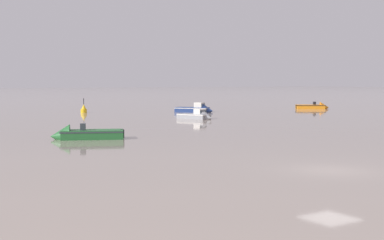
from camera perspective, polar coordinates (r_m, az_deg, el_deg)
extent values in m
plane|color=gray|center=(29.78, 13.85, -4.99)|extent=(800.00, 800.00, 0.00)
cube|color=navy|center=(84.51, 0.01, 0.97)|extent=(4.47, 5.22, 0.97)
cone|color=navy|center=(83.57, 1.64, 0.94)|extent=(2.47, 2.37, 1.94)
cube|color=silver|center=(84.47, 0.05, 1.21)|extent=(4.57, 5.33, 0.11)
cube|color=silver|center=(84.03, 0.75, 1.54)|extent=(1.93, 1.84, 0.75)
cube|color=#384751|center=(83.81, 1.13, 1.57)|extent=(1.37, 1.05, 0.60)
cube|color=black|center=(85.45, -1.48, 1.10)|extent=(0.49, 0.47, 0.69)
cube|color=gray|center=(69.42, 0.16, 0.30)|extent=(2.91, 4.43, 0.81)
cone|color=gray|center=(68.11, 1.58, 0.23)|extent=(1.94, 1.73, 1.62)
cube|color=silver|center=(69.37, 0.19, 0.55)|extent=(2.97, 4.53, 0.09)
cube|color=silver|center=(68.77, 0.80, 0.87)|extent=(1.52, 1.34, 0.63)
cube|color=#384751|center=(68.47, 1.13, 0.89)|extent=(1.23, 0.60, 0.50)
cube|color=black|center=(70.67, -1.11, 0.46)|extent=(0.39, 0.34, 0.57)
cube|color=#23602D|center=(45.47, -10.05, -1.60)|extent=(5.23, 3.84, 0.95)
cone|color=#23602D|center=(45.61, -13.23, -1.63)|extent=(2.17, 2.36, 1.91)
cube|color=#33383F|center=(45.44, -10.13, -1.15)|extent=(5.35, 3.92, 0.11)
cube|color=#33383F|center=(45.44, -11.00, -0.68)|extent=(0.65, 0.75, 0.53)
cube|color=black|center=(45.46, -7.07, -1.39)|extent=(0.43, 0.47, 0.68)
cube|color=orange|center=(97.07, 11.89, 1.26)|extent=(5.00, 4.17, 0.92)
cone|color=orange|center=(97.63, 13.29, 1.25)|extent=(2.23, 2.35, 1.85)
cube|color=black|center=(97.07, 11.92, 1.46)|extent=(5.11, 4.26, 0.10)
cube|color=black|center=(97.20, 12.31, 1.68)|extent=(0.68, 0.74, 0.51)
cube|color=black|center=(96.61, 10.56, 1.34)|extent=(0.44, 0.47, 0.66)
cylinder|color=gold|center=(84.49, -10.92, 0.85)|extent=(0.90, 0.90, 0.70)
cone|color=gold|center=(84.46, -10.92, 1.33)|extent=(0.72, 0.72, 0.70)
cylinder|color=black|center=(84.43, -10.93, 1.87)|extent=(0.10, 0.10, 0.90)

